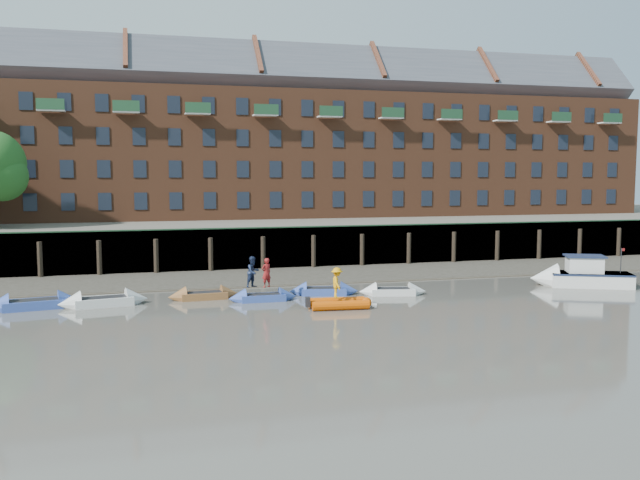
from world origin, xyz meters
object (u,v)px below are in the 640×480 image
object	(u,v)px
rowboat_5	(393,291)
person_rib_crew	(337,283)
motor_launch	(574,276)
person_rower_a	(266,273)
rowboat_2	(204,295)
rowboat_3	(263,297)
rib_tender	(341,303)
person_rower_b	(253,272)
rowboat_1	(104,301)
rowboat_0	(34,304)
rowboat_4	(324,291)

from	to	relation	value
rowboat_5	person_rib_crew	xyz separation A→B (m)	(-4.43, -3.03, 1.19)
motor_launch	person_rib_crew	distance (m)	17.43
person_rower_a	rowboat_2	bearing A→B (deg)	-47.70
person_rower_a	rowboat_3	bearing A→B (deg)	-9.22
rib_tender	person_rower_b	xyz separation A→B (m)	(-4.34, 3.44, 1.44)
rowboat_3	person_rower_b	bearing A→B (deg)	153.94
rowboat_1	motor_launch	size ratio (longest dim) A/B	0.76
rowboat_0	rowboat_4	xyz separation A→B (m)	(16.52, 0.14, -0.04)
rowboat_1	person_rower_a	xyz separation A→B (m)	(9.12, -0.75, 1.39)
rowboat_4	rowboat_2	bearing A→B (deg)	-171.16
rib_tender	person_rower_a	world-z (taller)	person_rower_a
person_rower_a	person_rib_crew	world-z (taller)	person_rower_a
person_rower_a	person_rower_b	world-z (taller)	person_rower_b
rowboat_3	person_rower_a	world-z (taller)	person_rower_a
rib_tender	motor_launch	world-z (taller)	motor_launch
rowboat_5	person_rower_a	bearing A→B (deg)	-169.22
rowboat_1	rowboat_2	bearing A→B (deg)	-3.10
rowboat_3	rowboat_4	world-z (taller)	rowboat_4
rowboat_0	rib_tender	world-z (taller)	rowboat_0
rowboat_2	person_rib_crew	size ratio (longest dim) A/B	2.50
rowboat_3	rib_tender	world-z (taller)	rowboat_3
rowboat_0	person_rower_a	world-z (taller)	person_rower_a
rowboat_0	motor_launch	distance (m)	33.31
rowboat_0	rowboat_3	size ratio (longest dim) A/B	1.29
rowboat_5	person_rib_crew	distance (m)	5.50
rowboat_2	person_rower_b	size ratio (longest dim) A/B	2.32
person_rower_a	rowboat_4	bearing A→B (deg)	169.31
rowboat_0	person_rib_crew	xyz separation A→B (m)	(16.14, -4.04, 1.15)
rowboat_4	rowboat_5	xyz separation A→B (m)	(4.06, -1.15, -0.01)
rowboat_0	rib_tender	distance (m)	16.88
rowboat_3	rowboat_4	xyz separation A→B (m)	(3.97, 1.08, 0.01)
rowboat_3	motor_launch	world-z (taller)	motor_launch
rowboat_4	rib_tender	bearing A→B (deg)	-79.99
rowboat_0	person_rib_crew	world-z (taller)	person_rib_crew
rowboat_0	rowboat_5	distance (m)	20.60
rowboat_4	rowboat_5	world-z (taller)	rowboat_4
rowboat_3	rowboat_4	size ratio (longest dim) A/B	0.91
person_rib_crew	rowboat_0	bearing A→B (deg)	81.72
person_rower_b	rowboat_4	bearing A→B (deg)	-23.41
rowboat_1	person_rower_a	bearing A→B (deg)	-14.45
rowboat_1	rowboat_5	bearing A→B (deg)	-12.75
rowboat_0	person_rib_crew	distance (m)	16.68
rowboat_0	rowboat_3	bearing A→B (deg)	-14.55
rowboat_5	person_rower_a	size ratio (longest dim) A/B	2.49
rowboat_0	person_rower_b	world-z (taller)	person_rower_b
rib_tender	person_rower_a	xyz separation A→B (m)	(-3.59, 3.26, 1.38)
rowboat_1	motor_launch	bearing A→B (deg)	-11.48
rowboat_3	rowboat_5	xyz separation A→B (m)	(8.04, -0.07, 0.01)
motor_launch	person_rib_crew	world-z (taller)	person_rib_crew
motor_launch	person_rower_b	world-z (taller)	person_rower_b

